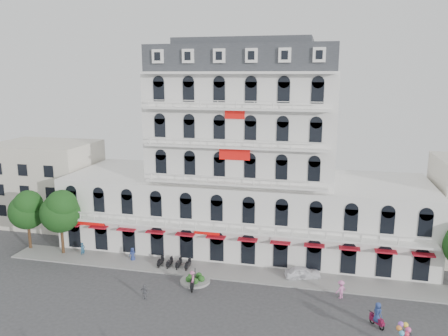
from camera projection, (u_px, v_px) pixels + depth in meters
ground at (208, 315)px, 40.14m from camera, size 120.00×120.00×0.00m
sidewalk at (229, 272)px, 48.69m from camera, size 53.00×4.00×0.16m
main_building at (244, 169)px, 55.19m from camera, size 45.00×15.00×25.80m
flank_building_west at (47, 183)px, 64.56m from camera, size 14.00×10.00×12.00m
traffic_island at (195, 280)px, 46.46m from camera, size 3.20×3.20×1.60m
parked_scooter_row at (174, 268)px, 49.92m from camera, size 4.40×1.80×1.10m
tree_west_outer at (27, 209)px, 54.26m from camera, size 4.50×4.48×7.76m
tree_west_inner at (60, 210)px, 52.60m from camera, size 4.76×4.76×8.25m
parked_car at (303, 272)px, 47.26m from camera, size 4.20×2.72×1.33m
rider_east at (377, 314)px, 38.03m from camera, size 1.22×1.39×2.31m
rider_center at (192, 280)px, 44.64m from camera, size 0.80×1.69×2.08m
pedestrian_left at (133, 254)px, 51.61m from camera, size 0.81×0.54×1.65m
pedestrian_mid at (145, 292)px, 42.89m from camera, size 0.92×0.49×1.50m
pedestrian_right at (341, 289)px, 42.99m from camera, size 1.36×1.32×1.87m
pedestrian_far at (83, 249)px, 53.05m from camera, size 0.60×0.72×1.69m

